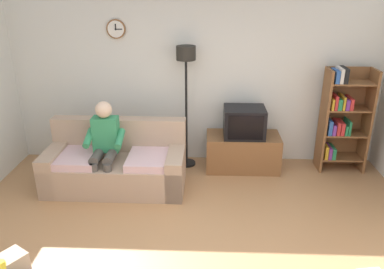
{
  "coord_description": "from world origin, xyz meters",
  "views": [
    {
      "loc": [
        0.17,
        -3.13,
        2.69
      ],
      "look_at": [
        0.0,
        0.99,
        1.05
      ],
      "focal_mm": 35.96,
      "sensor_mm": 36.0,
      "label": 1
    }
  ],
  "objects_px": {
    "tv_stand": "(242,152)",
    "floor_lamp": "(186,74)",
    "couch": "(116,165)",
    "person_on_couch": "(104,143)",
    "tv": "(244,122)",
    "bookshelf": "(342,118)"
  },
  "relations": [
    {
      "from": "tv",
      "to": "floor_lamp",
      "type": "xyz_separation_m",
      "value": [
        -0.86,
        0.12,
        0.69
      ]
    },
    {
      "from": "tv",
      "to": "floor_lamp",
      "type": "relative_size",
      "value": 0.32
    },
    {
      "from": "tv",
      "to": "floor_lamp",
      "type": "height_order",
      "value": "floor_lamp"
    },
    {
      "from": "person_on_couch",
      "to": "couch",
      "type": "bearing_deg",
      "value": 46.3
    },
    {
      "from": "tv_stand",
      "to": "floor_lamp",
      "type": "relative_size",
      "value": 0.59
    },
    {
      "from": "bookshelf",
      "to": "floor_lamp",
      "type": "height_order",
      "value": "floor_lamp"
    },
    {
      "from": "bookshelf",
      "to": "person_on_couch",
      "type": "xyz_separation_m",
      "value": [
        -3.35,
        -0.8,
        -0.12
      ]
    },
    {
      "from": "person_on_couch",
      "to": "tv",
      "type": "bearing_deg",
      "value": 20.28
    },
    {
      "from": "tv",
      "to": "floor_lamp",
      "type": "distance_m",
      "value": 1.11
    },
    {
      "from": "couch",
      "to": "tv_stand",
      "type": "bearing_deg",
      "value": 18.96
    },
    {
      "from": "tv",
      "to": "bookshelf",
      "type": "height_order",
      "value": "bookshelf"
    },
    {
      "from": "couch",
      "to": "tv",
      "type": "distance_m",
      "value": 1.95
    },
    {
      "from": "tv_stand",
      "to": "floor_lamp",
      "type": "distance_m",
      "value": 1.47
    },
    {
      "from": "floor_lamp",
      "to": "tv",
      "type": "bearing_deg",
      "value": -8.13
    },
    {
      "from": "tv_stand",
      "to": "floor_lamp",
      "type": "xyz_separation_m",
      "value": [
        -0.86,
        0.1,
        1.18
      ]
    },
    {
      "from": "tv",
      "to": "person_on_couch",
      "type": "relative_size",
      "value": 0.48
    },
    {
      "from": "couch",
      "to": "tv",
      "type": "xyz_separation_m",
      "value": [
        1.81,
        0.6,
        0.45
      ]
    },
    {
      "from": "bookshelf",
      "to": "couch",
      "type": "bearing_deg",
      "value": -168.0
    },
    {
      "from": "tv_stand",
      "to": "person_on_couch",
      "type": "height_order",
      "value": "person_on_couch"
    },
    {
      "from": "floor_lamp",
      "to": "couch",
      "type": "bearing_deg",
      "value": -142.62
    },
    {
      "from": "tv_stand",
      "to": "floor_lamp",
      "type": "bearing_deg",
      "value": 173.46
    },
    {
      "from": "couch",
      "to": "person_on_couch",
      "type": "bearing_deg",
      "value": -133.7
    }
  ]
}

